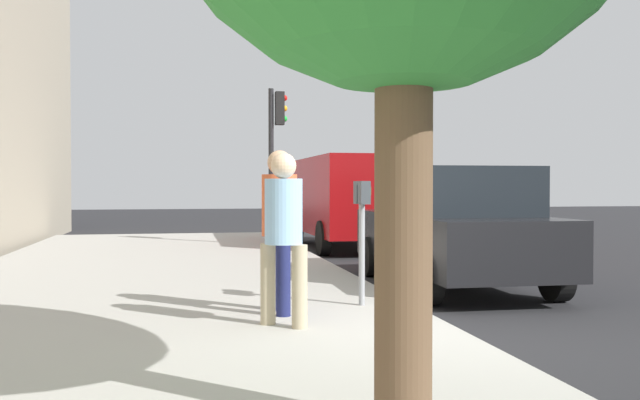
% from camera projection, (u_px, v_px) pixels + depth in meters
% --- Properties ---
extents(ground_plane, '(80.00, 80.00, 0.00)m').
position_uv_depth(ground_plane, '(460.00, 345.00, 6.52)').
color(ground_plane, '#232326').
rests_on(ground_plane, ground).
extents(sidewalk_slab, '(28.00, 6.00, 0.15)m').
position_uv_depth(sidewalk_slab, '(133.00, 352.00, 5.93)').
color(sidewalk_slab, '#A8A59E').
rests_on(sidewalk_slab, ground_plane).
extents(parking_meter, '(0.36, 0.12, 1.41)m').
position_uv_depth(parking_meter, '(362.00, 216.00, 7.80)').
color(parking_meter, gray).
rests_on(parking_meter, sidewalk_slab).
extents(pedestrian_at_meter, '(0.53, 0.38, 1.73)m').
position_uv_depth(pedestrian_at_meter, '(279.00, 218.00, 7.33)').
color(pedestrian_at_meter, '#191E4C').
rests_on(pedestrian_at_meter, sidewalk_slab).
extents(pedestrian_bystander, '(0.39, 0.42, 1.67)m').
position_uv_depth(pedestrian_bystander, '(284.00, 226.00, 6.63)').
color(pedestrian_bystander, tan).
rests_on(pedestrian_bystander, sidewalk_slab).
extents(parked_sedan_near, '(4.43, 2.03, 1.77)m').
position_uv_depth(parked_sedan_near, '(454.00, 227.00, 10.14)').
color(parked_sedan_near, black).
rests_on(parked_sedan_near, ground_plane).
extents(parked_van_far, '(5.21, 2.14, 2.18)m').
position_uv_depth(parked_van_far, '(347.00, 196.00, 16.66)').
color(parked_van_far, maroon).
rests_on(parked_van_far, ground_plane).
extents(traffic_signal, '(0.24, 0.44, 3.60)m').
position_uv_depth(traffic_signal, '(275.00, 140.00, 15.88)').
color(traffic_signal, black).
rests_on(traffic_signal, sidewalk_slab).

